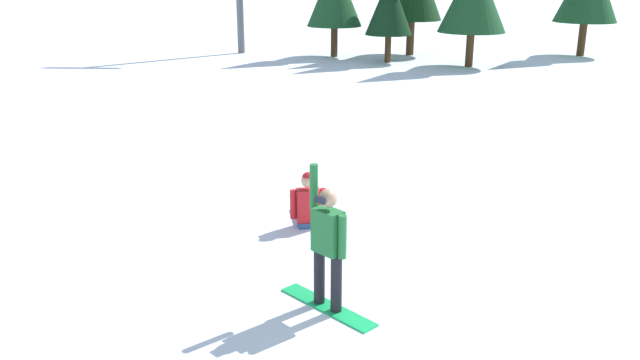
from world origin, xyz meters
The scene contains 3 objects.
ground_plane centered at (0.00, 0.00, 0.00)m, with size 800.00×800.00×0.00m, color white.
snowboarder_foreground centered at (-2.62, 0.87, 0.91)m, with size 1.35×1.29×1.95m.
snowboarder_midground centered at (-3.12, 3.89, 0.35)m, with size 0.78×1.82×1.00m.
Camera 1 is at (-2.31, -6.93, 4.37)m, focal length 36.82 mm.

